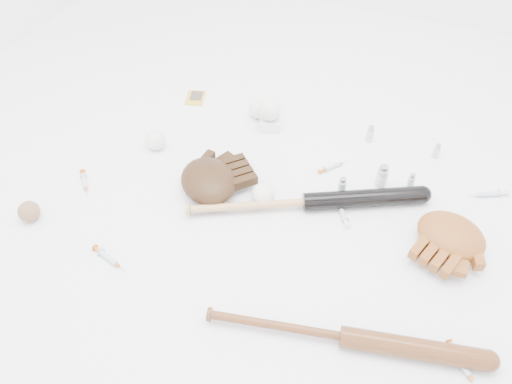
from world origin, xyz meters
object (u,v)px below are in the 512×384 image
at_px(bat_dark, 306,202).
at_px(glove_dark, 208,180).
at_px(pedestal, 270,123).
at_px(bat_wood, 343,337).

bearing_deg(bat_dark, glove_dark, 160.78).
distance_m(bat_dark, pedestal, 0.44).
bearing_deg(bat_wood, pedestal, 111.53).
bearing_deg(pedestal, glove_dark, -100.36).
relative_size(bat_dark, bat_wood, 1.07).
xyz_separation_m(bat_wood, glove_dark, (-0.58, 0.38, 0.02)).
xyz_separation_m(bat_dark, glove_dark, (-0.34, -0.04, 0.02)).
distance_m(bat_wood, glove_dark, 0.69).
bearing_deg(bat_dark, pedestal, 99.96).
bearing_deg(glove_dark, pedestal, 123.61).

